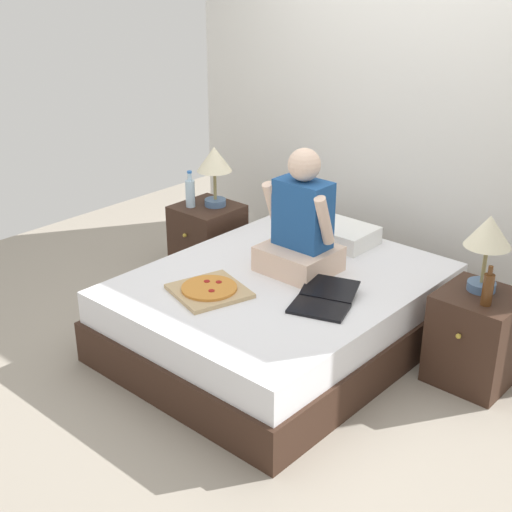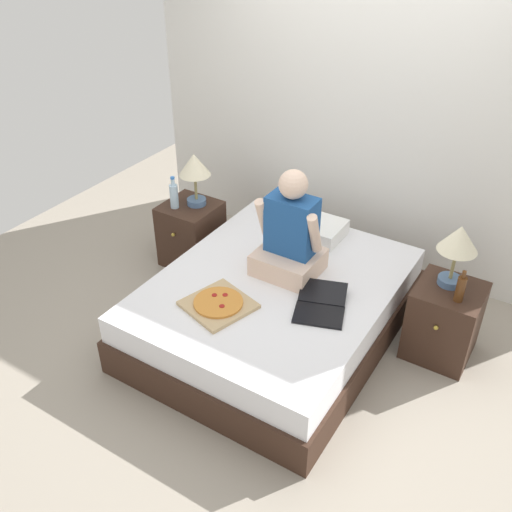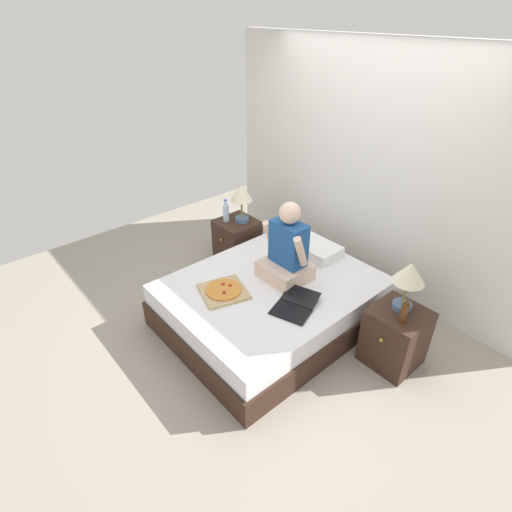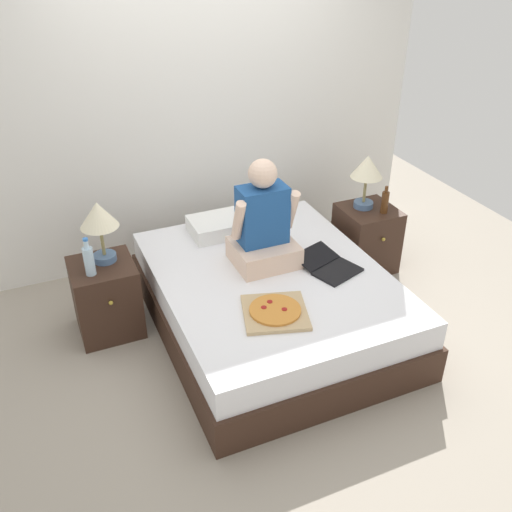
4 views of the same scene
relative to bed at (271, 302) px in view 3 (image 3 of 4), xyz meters
name	(u,v)px [view 3 (image 3 of 4)]	position (x,y,z in m)	size (l,w,h in m)	color
ground_plane	(271,320)	(0.00, 0.00, -0.23)	(5.83, 5.83, 0.00)	#9E9384
wall_back	(369,172)	(0.00, 1.35, 1.02)	(3.83, 0.12, 2.50)	silver
bed	(271,302)	(0.00, 0.00, 0.00)	(1.58, 1.97, 0.47)	#382319
nightstand_left	(237,241)	(-1.09, 0.44, 0.05)	(0.44, 0.47, 0.55)	#382319
lamp_on_left_nightstand	(241,195)	(-1.05, 0.49, 0.65)	(0.26, 0.26, 0.45)	#4C6B93
water_bottle	(226,213)	(-1.17, 0.35, 0.43)	(0.07, 0.07, 0.28)	silver
nightstand_right	(395,337)	(1.09, 0.44, 0.05)	(0.44, 0.47, 0.55)	#382319
lamp_on_right_nightstand	(409,276)	(1.06, 0.49, 0.65)	(0.26, 0.26, 0.45)	#4C6B93
beer_bottle	(404,313)	(1.16, 0.34, 0.42)	(0.06, 0.06, 0.23)	#512D14
pillow	(315,249)	(-0.09, 0.71, 0.30)	(0.52, 0.34, 0.12)	white
person_seated	(287,251)	(0.01, 0.17, 0.52)	(0.47, 0.40, 0.78)	beige
laptop	(294,307)	(0.41, -0.12, 0.26)	(0.44, 0.50, 0.07)	black
pizza_box	(224,291)	(-0.18, -0.44, 0.26)	(0.50, 0.50, 0.05)	tan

